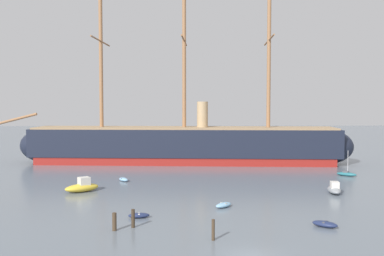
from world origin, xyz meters
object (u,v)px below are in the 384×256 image
at_px(dinghy_foreground_right, 325,224).
at_px(mooring_piling_left_pair, 213,230).
at_px(dinghy_near_centre, 224,205).
at_px(motorboat_mid_right, 334,189).
at_px(dinghy_foreground_left, 139,215).
at_px(sailboat_distant_centre, 216,155).
at_px(sailboat_alongside_stern, 347,174).
at_px(mooring_piling_nearest, 133,218).
at_px(motorboat_mid_left, 82,187).
at_px(tall_ship, 184,144).
at_px(mooring_piling_right_pair, 114,222).
at_px(dinghy_far_left, 63,162).
at_px(dinghy_alongside_bow, 124,179).

height_order(dinghy_foreground_right, mooring_piling_left_pair, mooring_piling_left_pair).
xyz_separation_m(dinghy_near_centre, motorboat_mid_right, (15.37, 7.51, 0.28)).
xyz_separation_m(dinghy_foreground_left, sailboat_distant_centre, (12.27, 51.99, 0.22)).
bearing_deg(mooring_piling_left_pair, sailboat_alongside_stern, 54.05).
distance_m(sailboat_alongside_stern, mooring_piling_nearest, 43.19).
bearing_deg(sailboat_distant_centre, motorboat_mid_left, -119.05).
bearing_deg(dinghy_foreground_right, tall_ship, 105.96).
xyz_separation_m(dinghy_near_centre, mooring_piling_right_pair, (-11.09, -8.98, 0.56)).
height_order(motorboat_mid_right, dinghy_far_left, motorboat_mid_right).
height_order(dinghy_near_centre, mooring_piling_left_pair, mooring_piling_left_pair).
relative_size(tall_ship, dinghy_near_centre, 29.81).
bearing_deg(mooring_piling_right_pair, dinghy_near_centre, 38.99).
xyz_separation_m(motorboat_mid_left, mooring_piling_left_pair, (16.05, -21.62, 0.24)).
relative_size(dinghy_foreground_right, dinghy_near_centre, 1.08).
bearing_deg(motorboat_mid_left, motorboat_mid_right, -3.37).
xyz_separation_m(motorboat_mid_right, sailboat_alongside_stern, (6.86, 13.87, -0.21)).
distance_m(tall_ship, motorboat_mid_left, 31.59).
relative_size(dinghy_foreground_right, sailboat_distant_centre, 0.46).
bearing_deg(dinghy_foreground_right, sailboat_distant_centre, 96.05).
height_order(dinghy_foreground_right, sailboat_alongside_stern, sailboat_alongside_stern).
bearing_deg(tall_ship, dinghy_far_left, -179.97).
xyz_separation_m(dinghy_foreground_left, sailboat_alongside_stern, (31.46, 25.78, 0.09)).
relative_size(dinghy_near_centre, mooring_piling_left_pair, 1.31).
xyz_separation_m(tall_ship, dinghy_foreground_right, (13.15, -45.97, -3.48)).
bearing_deg(dinghy_foreground_right, dinghy_foreground_left, 167.85).
height_order(dinghy_foreground_right, dinghy_alongside_bow, dinghy_foreground_right).
bearing_deg(motorboat_mid_right, mooring_piling_left_pair, -131.60).
bearing_deg(sailboat_alongside_stern, dinghy_far_left, 162.09).
relative_size(dinghy_near_centre, mooring_piling_right_pair, 1.43).
height_order(dinghy_foreground_left, dinghy_foreground_right, dinghy_foreground_right).
distance_m(dinghy_alongside_bow, dinghy_far_left, 24.79).
relative_size(dinghy_foreground_left, sailboat_alongside_stern, 0.55).
xyz_separation_m(dinghy_alongside_bow, mooring_piling_left_pair, (11.53, -29.65, 0.65)).
bearing_deg(motorboat_mid_left, dinghy_foreground_right, -33.30).
bearing_deg(motorboat_mid_left, mooring_piling_right_pair, -69.14).
relative_size(motorboat_mid_left, sailboat_distant_centre, 0.86).
xyz_separation_m(motorboat_mid_left, motorboat_mid_right, (33.50, -1.97, -0.12)).
distance_m(dinghy_foreground_left, dinghy_alongside_bow, 22.34).
bearing_deg(dinghy_alongside_bow, dinghy_foreground_right, -48.84).
relative_size(tall_ship, sailboat_distant_centre, 12.63).
bearing_deg(tall_ship, motorboat_mid_left, -116.34).
xyz_separation_m(tall_ship, dinghy_alongside_bow, (-9.43, -20.15, -3.50)).
xyz_separation_m(dinghy_foreground_left, dinghy_far_left, (-18.84, 42.04, 0.02)).
bearing_deg(dinghy_alongside_bow, dinghy_near_centre, -52.15).
relative_size(dinghy_alongside_bow, dinghy_far_left, 1.03).
relative_size(tall_ship, dinghy_alongside_bow, 28.94).
distance_m(dinghy_foreground_left, mooring_piling_left_pair, 10.56).
relative_size(dinghy_foreground_left, sailboat_distant_centre, 0.40).
xyz_separation_m(dinghy_foreground_right, dinghy_alongside_bow, (-22.57, 25.82, -0.02)).
xyz_separation_m(sailboat_alongside_stern, mooring_piling_right_pair, (-33.32, -30.36, 0.49)).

